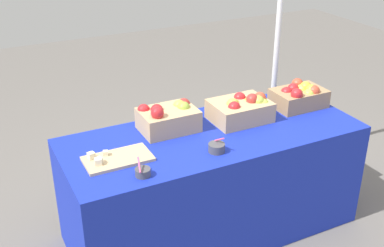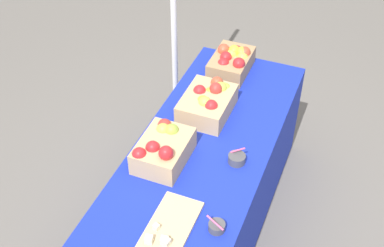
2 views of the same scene
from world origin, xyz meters
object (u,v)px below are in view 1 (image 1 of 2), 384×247
object	(u,v)px
cutting_board_front	(116,159)
apple_crate_right	(168,118)
apple_crate_middle	(242,109)
sample_bowl_near	(217,148)
tent_pole	(277,47)
sample_bowl_mid	(143,172)
apple_crate_left	(300,95)

from	to	relation	value
cutting_board_front	apple_crate_right	bearing A→B (deg)	28.14
apple_crate_middle	apple_crate_right	size ratio (longest dim) A/B	1.06
apple_crate_middle	apple_crate_right	world-z (taller)	apple_crate_right
cutting_board_front	sample_bowl_near	distance (m)	0.58
sample_bowl_near	tent_pole	size ratio (longest dim) A/B	0.05
tent_pole	sample_bowl_mid	bearing A→B (deg)	-149.58
apple_crate_right	tent_pole	distance (m)	1.19
cutting_board_front	apple_crate_middle	bearing A→B (deg)	8.77
apple_crate_right	sample_bowl_near	world-z (taller)	apple_crate_right
sample_bowl_mid	tent_pole	distance (m)	1.71
sample_bowl_mid	cutting_board_front	bearing A→B (deg)	109.85
apple_crate_left	sample_bowl_near	world-z (taller)	apple_crate_left
sample_bowl_mid	apple_crate_right	bearing A→B (deg)	51.92
apple_crate_left	sample_bowl_mid	bearing A→B (deg)	-164.62
apple_crate_middle	tent_pole	size ratio (longest dim) A/B	0.18
apple_crate_middle	tent_pole	distance (m)	0.82
tent_pole	sample_bowl_near	bearing A→B (deg)	-140.58
apple_crate_left	cutting_board_front	size ratio (longest dim) A/B	0.95
cutting_board_front	sample_bowl_mid	world-z (taller)	sample_bowl_mid
apple_crate_middle	sample_bowl_near	distance (m)	0.47
apple_crate_left	apple_crate_middle	bearing A→B (deg)	-179.44
apple_crate_left	tent_pole	world-z (taller)	tent_pole
sample_bowl_mid	tent_pole	xyz separation A→B (m)	(1.45, 0.85, 0.25)
apple_crate_left	apple_crate_right	xyz separation A→B (m)	(-0.97, 0.08, -0.00)
sample_bowl_mid	tent_pole	bearing A→B (deg)	30.42
cutting_board_front	sample_bowl_near	bearing A→B (deg)	-16.26
apple_crate_middle	cutting_board_front	distance (m)	0.93
cutting_board_front	tent_pole	bearing A→B (deg)	22.57
sample_bowl_mid	tent_pole	world-z (taller)	tent_pole
sample_bowl_near	sample_bowl_mid	bearing A→B (deg)	-173.62
apple_crate_left	tent_pole	bearing A→B (deg)	74.52
apple_crate_middle	sample_bowl_mid	distance (m)	0.91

